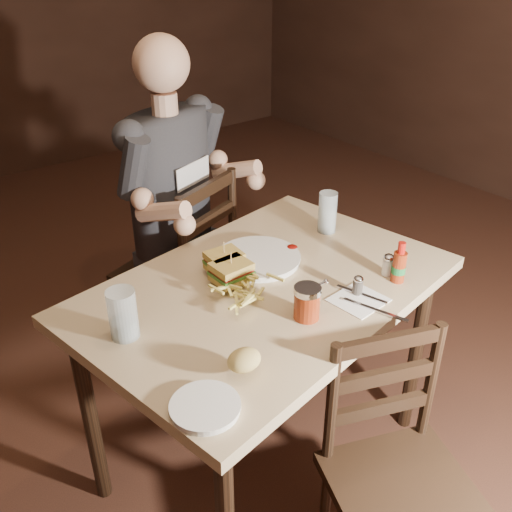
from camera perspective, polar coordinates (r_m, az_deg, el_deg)
room_shell at (r=1.51m, az=-1.83°, el=16.97°), size 7.00×7.00×7.00m
main_table at (r=1.84m, az=0.97°, el=-5.08°), size 1.28×0.96×0.77m
chair_far at (r=2.50m, az=-8.00°, el=-1.42°), size 0.55×0.57×0.90m
chair_near at (r=1.72m, az=14.57°, el=-21.87°), size 0.50×0.52×0.82m
diner at (r=2.26m, az=-7.89°, el=9.03°), size 0.67×0.60×0.96m
dinner_plate at (r=1.91m, az=0.22°, el=-0.32°), size 0.32×0.32×0.02m
sandwich_left at (r=1.76m, az=-2.50°, el=-1.02°), size 0.12×0.10×0.10m
sandwich_right at (r=1.81m, az=-3.21°, el=-0.01°), size 0.12×0.10×0.10m
fries_pile at (r=1.71m, az=-0.44°, el=-3.16°), size 0.28×0.22×0.04m
ketchup_dollop at (r=1.96m, az=3.64°, el=0.90°), size 0.04×0.04×0.01m
glass_left at (r=1.57m, az=-13.17°, el=-5.68°), size 0.09×0.09×0.14m
glass_right at (r=2.09m, az=7.16°, el=4.36°), size 0.08×0.08×0.15m
hot_sauce at (r=1.83m, az=14.17°, el=-0.59°), size 0.05×0.05×0.14m
salt_shaker at (r=1.87m, az=13.07°, el=-0.92°), size 0.04×0.04×0.07m
pepper_shaker at (r=1.75m, az=10.15°, el=-2.96°), size 0.04×0.04×0.06m
syrup_dispenser at (r=1.62m, az=5.12°, el=-4.66°), size 0.09×0.09×0.10m
napkin at (r=1.74m, az=10.20°, el=-4.35°), size 0.16×0.15×0.00m
knife at (r=1.70m, az=11.84°, el=-5.28°), size 0.07×0.20×0.00m
fork at (r=1.76m, az=10.51°, el=-3.79°), size 0.06×0.16×0.01m
side_plate at (r=1.37m, az=-5.10°, el=-14.92°), size 0.19×0.19×0.01m
bread_roll at (r=1.44m, az=-1.20°, el=-10.35°), size 0.10×0.09×0.05m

